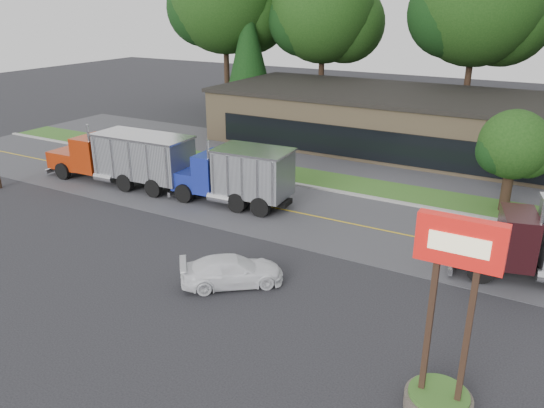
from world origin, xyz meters
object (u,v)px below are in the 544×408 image
Objects in this scene: dump_truck_red at (126,157)px; bilo_sign at (445,351)px; rally_car at (232,271)px; dump_truck_blue at (238,174)px.

bilo_sign is at bearing 151.86° from dump_truck_red.
dump_truck_red is 2.55× the size of rally_car.
rally_car is at bearing 147.58° from dump_truck_red.
rally_car is (4.80, -7.90, -1.19)m from dump_truck_blue.
dump_truck_red reaches higher than rally_car.
dump_truck_blue is (8.05, 0.50, -0.02)m from dump_truck_red.
bilo_sign is 0.56× the size of dump_truck_red.
dump_truck_red and dump_truck_blue have the same top height.
bilo_sign is 0.83× the size of dump_truck_blue.
bilo_sign is 9.74m from rally_car.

